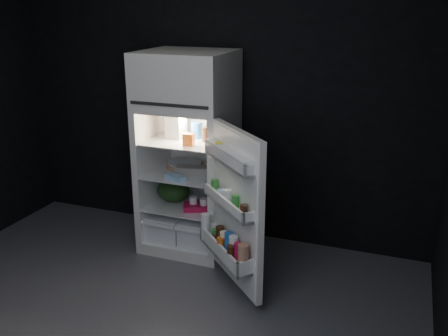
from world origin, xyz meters
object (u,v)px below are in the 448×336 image
at_px(refrigerator, 189,146).
at_px(fridge_door, 233,212).
at_px(milk_jug, 176,125).
at_px(egg_carton, 194,170).
at_px(yogurt_tray, 200,207).

distance_m(refrigerator, fridge_door, 0.95).
xyz_separation_m(milk_jug, egg_carton, (0.19, -0.05, -0.38)).
distance_m(fridge_door, milk_jug, 1.07).
distance_m(fridge_door, yogurt_tray, 0.73).
relative_size(refrigerator, fridge_door, 1.46).
height_order(refrigerator, yogurt_tray, refrigerator).
bearing_deg(egg_carton, fridge_door, -58.64).
height_order(refrigerator, milk_jug, refrigerator).
height_order(fridge_door, yogurt_tray, fridge_door).
xyz_separation_m(fridge_door, egg_carton, (-0.57, 0.56, 0.08)).
height_order(refrigerator, egg_carton, refrigerator).
relative_size(refrigerator, egg_carton, 5.64).
bearing_deg(fridge_door, yogurt_tray, 134.65).
bearing_deg(refrigerator, egg_carton, -47.98).
bearing_deg(milk_jug, egg_carton, -11.08).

